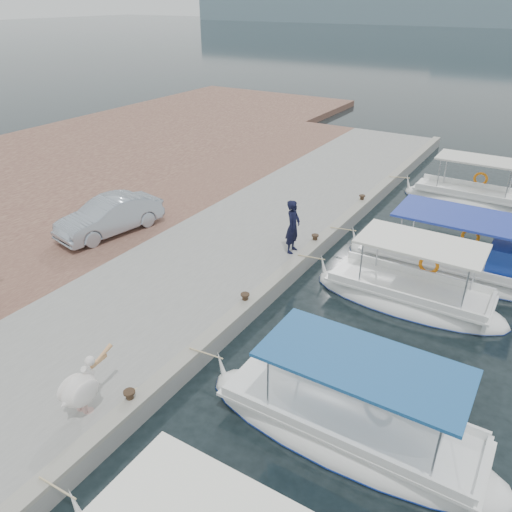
# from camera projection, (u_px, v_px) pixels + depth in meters

# --- Properties ---
(ground) EXTENTS (400.00, 400.00, 0.00)m
(ground) POSITION_uv_depth(u_px,v_px,m) (228.00, 345.00, 14.43)
(ground) COLOR black
(ground) RESTS_ON ground
(concrete_quay) EXTENTS (6.00, 40.00, 0.50)m
(concrete_quay) POSITION_uv_depth(u_px,v_px,m) (236.00, 247.00, 19.48)
(concrete_quay) COLOR gray
(concrete_quay) RESTS_ON ground
(quay_curb) EXTENTS (0.44, 40.00, 0.12)m
(quay_curb) POSITION_uv_depth(u_px,v_px,m) (300.00, 257.00, 18.05)
(quay_curb) COLOR gray
(quay_curb) RESTS_ON concrete_quay
(cobblestone_strip) EXTENTS (4.00, 40.00, 0.50)m
(cobblestone_strip) POSITION_uv_depth(u_px,v_px,m) (141.00, 220.00, 21.79)
(cobblestone_strip) COLOR brown
(cobblestone_strip) RESTS_ON ground
(land_backing) EXTENTS (16.00, 60.00, 0.48)m
(land_backing) POSITION_uv_depth(u_px,v_px,m) (1.00, 181.00, 26.43)
(land_backing) COLOR brown
(land_backing) RESTS_ON ground
(fishing_caique_b) EXTENTS (7.28, 2.25, 2.83)m
(fishing_caique_b) POSITION_uv_depth(u_px,v_px,m) (347.00, 431.00, 11.42)
(fishing_caique_b) COLOR white
(fishing_caique_b) RESTS_ON ground
(fishing_caique_c) EXTENTS (6.34, 2.21, 2.83)m
(fishing_caique_c) POSITION_uv_depth(u_px,v_px,m) (407.00, 299.00, 16.39)
(fishing_caique_c) COLOR white
(fishing_caique_c) RESTS_ON ground
(fishing_caique_d) EXTENTS (7.85, 2.57, 2.83)m
(fishing_caique_d) POSITION_uv_depth(u_px,v_px,m) (454.00, 268.00, 18.12)
(fishing_caique_d) COLOR white
(fishing_caique_d) RESTS_ON ground
(fishing_caique_e) EXTENTS (6.09, 2.05, 2.83)m
(fishing_caique_e) POSITION_uv_depth(u_px,v_px,m) (467.00, 200.00, 24.23)
(fishing_caique_e) COLOR white
(fishing_caique_e) RESTS_ON ground
(mooring_bollards) EXTENTS (0.28, 20.28, 0.33)m
(mooring_bollards) POSITION_uv_depth(u_px,v_px,m) (245.00, 297.00, 15.41)
(mooring_bollards) COLOR black
(mooring_bollards) RESTS_ON concrete_quay
(pelican) EXTENTS (0.62, 1.61, 1.25)m
(pelican) POSITION_uv_depth(u_px,v_px,m) (80.00, 388.00, 11.20)
(pelican) COLOR tan
(pelican) RESTS_ON concrete_quay
(fisherman) EXTENTS (0.54, 0.77, 2.02)m
(fisherman) POSITION_uv_depth(u_px,v_px,m) (293.00, 227.00, 18.15)
(fisherman) COLOR black
(fisherman) RESTS_ON concrete_quay
(parked_car) EXTENTS (2.29, 4.51, 1.42)m
(parked_car) POSITION_uv_depth(u_px,v_px,m) (110.00, 216.00, 19.77)
(parked_car) COLOR #A0AAB7
(parked_car) RESTS_ON cobblestone_strip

